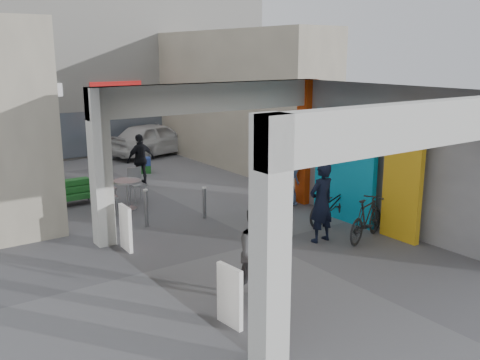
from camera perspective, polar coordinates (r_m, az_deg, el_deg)
ground at (r=12.26m, az=2.60°, el=-6.68°), size 90.00×90.00×0.00m
arcade_canopy at (r=11.39m, az=7.41°, el=3.67°), size 6.40×6.45×6.40m
far_building at (r=24.14m, az=-18.46°, el=12.28°), size 18.00×4.08×8.00m
plaza_bldg_right at (r=20.29m, az=-0.17°, el=8.63°), size 2.00×9.00×5.00m
bollard_left at (r=13.39m, az=-9.98°, el=-3.01°), size 0.09×0.09×0.93m
bollard_center at (r=13.91m, az=-3.82°, el=-2.46°), size 0.09×0.09×0.81m
bollard_right at (r=14.68m, az=2.04°, el=-1.45°), size 0.09×0.09×0.88m
advert_board_near at (r=8.57m, az=-1.07°, el=-12.23°), size 0.15×0.56×1.00m
advert_board_far at (r=11.91m, az=-12.07°, el=-5.00°), size 0.12×0.55×1.00m
cafe_set at (r=15.26m, az=-12.76°, el=-1.57°), size 1.61×1.30×0.97m
produce_stand at (r=15.88m, az=-17.16°, el=-1.51°), size 1.06×0.57×0.70m
crate_stack at (r=19.40m, az=-10.18°, el=1.56°), size 0.55×0.50×0.56m
border_collie at (r=12.57m, az=4.84°, el=-5.01°), size 0.23×0.45×0.62m
man_with_dog at (r=12.19m, az=8.66°, el=-2.38°), size 0.69×0.47×1.84m
man_back_turned at (r=9.25m, az=1.90°, el=-8.00°), size 0.94×0.81×1.67m
man_elderly at (r=15.03m, az=5.17°, el=0.34°), size 0.90×0.69×1.63m
man_crates at (r=17.65m, az=-10.55°, el=2.18°), size 1.01×0.51×1.65m
bicycle_front at (r=13.70m, az=9.78°, el=-2.55°), size 1.93×0.97×0.97m
bicycle_rear at (r=12.60m, az=13.34°, el=-4.03°), size 1.75×0.98×1.01m
white_van at (r=22.69m, az=-9.05°, el=4.39°), size 4.34×2.53×1.39m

